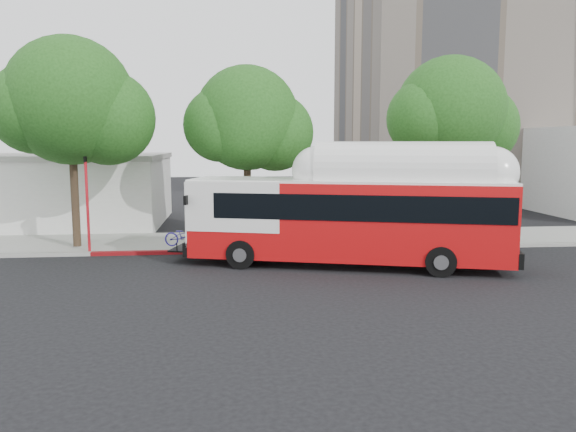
{
  "coord_description": "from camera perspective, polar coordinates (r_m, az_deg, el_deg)",
  "views": [
    {
      "loc": [
        -1.85,
        -21.23,
        5.0
      ],
      "look_at": [
        0.67,
        3.0,
        1.77
      ],
      "focal_mm": 35.0,
      "sensor_mm": 36.0,
      "label": 1
    }
  ],
  "objects": [
    {
      "name": "street_tree_mid",
      "position": [
        27.34,
        -3.34,
        9.45
      ],
      "size": [
        5.75,
        5.0,
        8.62
      ],
      "color": "#2D2116",
      "rests_on": "ground"
    },
    {
      "name": "red_curb_segment",
      "position": [
        25.64,
        -8.41,
        -3.59
      ],
      "size": [
        10.0,
        0.32,
        0.16
      ],
      "primitive_type": "cube",
      "color": "maroon",
      "rests_on": "ground"
    },
    {
      "name": "transit_bus",
      "position": [
        22.64,
        6.3,
        -0.41
      ],
      "size": [
        13.72,
        6.1,
        4.02
      ],
      "rotation": [
        0.0,
        0.0,
        -0.28
      ],
      "color": "#BB0D0F",
      "rests_on": "ground"
    },
    {
      "name": "street_tree_left",
      "position": [
        27.66,
        -20.24,
        10.43
      ],
      "size": [
        6.67,
        5.8,
        9.74
      ],
      "color": "#2D2116",
      "rests_on": "ground"
    },
    {
      "name": "ground",
      "position": [
        21.89,
        -0.94,
        -5.64
      ],
      "size": [
        120.0,
        120.0,
        0.0
      ],
      "primitive_type": "plane",
      "color": "black",
      "rests_on": "ground"
    },
    {
      "name": "street_tree_right",
      "position": [
        29.38,
        16.92,
        9.69
      ],
      "size": [
        6.21,
        5.4,
        9.18
      ],
      "color": "#2D2116",
      "rests_on": "ground"
    },
    {
      "name": "low_commercial_bldg",
      "position": [
        37.38,
        -24.91,
        2.49
      ],
      "size": [
        16.2,
        10.2,
        4.25
      ],
      "color": "silver",
      "rests_on": "ground"
    },
    {
      "name": "sidewalk",
      "position": [
        28.23,
        -2.09,
        -2.49
      ],
      "size": [
        60.0,
        5.0,
        0.15
      ],
      "primitive_type": "cube",
      "color": "gray",
      "rests_on": "ground"
    },
    {
      "name": "signal_pole",
      "position": [
        26.29,
        -19.71,
        1.08
      ],
      "size": [
        0.12,
        0.41,
        4.36
      ],
      "color": "red",
      "rests_on": "ground"
    },
    {
      "name": "curb_strip",
      "position": [
        25.68,
        -1.7,
        -3.5
      ],
      "size": [
        60.0,
        0.3,
        0.15
      ],
      "primitive_type": "cube",
      "color": "gray",
      "rests_on": "ground"
    }
  ]
}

